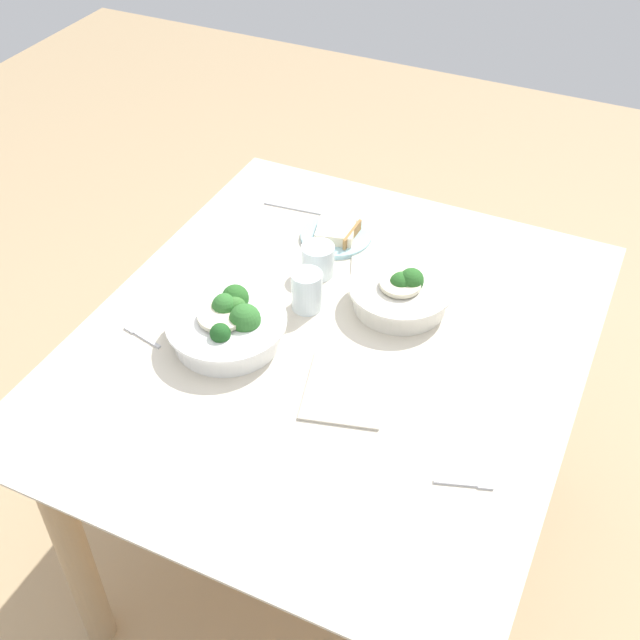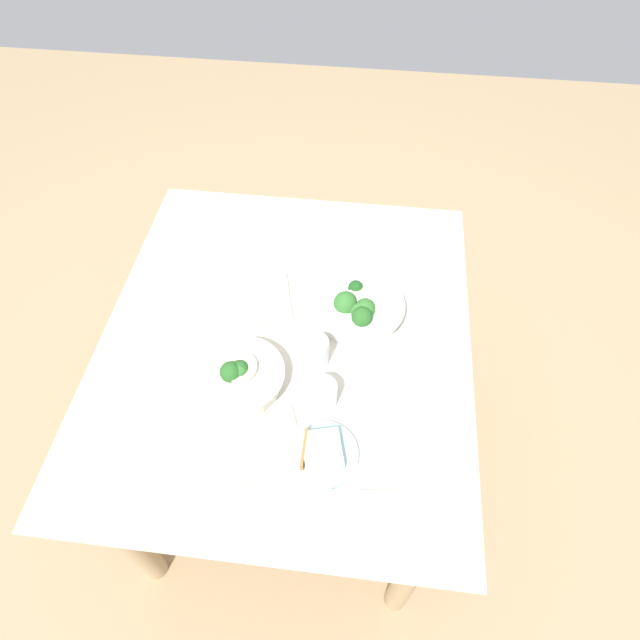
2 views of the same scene
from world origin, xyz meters
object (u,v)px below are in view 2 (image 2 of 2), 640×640
(broccoli_bowl_near, at_px, (240,377))
(broccoli_bowl_far, at_px, (359,309))
(water_glass_center, at_px, (316,352))
(fork_by_near_bowl, at_px, (180,262))
(bread_side_plate, at_px, (322,452))
(water_glass_side, at_px, (322,395))
(table_knife_left, at_px, (377,492))
(napkin_folded_upper, at_px, (264,444))
(napkin_folded_lower, at_px, (264,299))
(fork_by_far_bowl, at_px, (420,303))

(broccoli_bowl_near, bearing_deg, broccoli_bowl_far, 131.83)
(water_glass_center, xyz_separation_m, fork_by_near_bowl, (-0.32, -0.47, -0.04))
(bread_side_plate, bearing_deg, broccoli_bowl_far, 172.64)
(bread_side_plate, relative_size, water_glass_side, 2.26)
(water_glass_center, relative_size, table_knife_left, 0.46)
(water_glass_side, distance_m, napkin_folded_upper, 0.19)
(napkin_folded_lower, bearing_deg, table_knife_left, 33.97)
(water_glass_center, xyz_separation_m, water_glass_side, (0.12, 0.03, -0.01))
(fork_by_far_bowl, bearing_deg, broccoli_bowl_near, -131.25)
(broccoli_bowl_far, height_order, bread_side_plate, broccoli_bowl_far)
(broccoli_bowl_near, relative_size, fork_by_far_bowl, 2.20)
(napkin_folded_lower, bearing_deg, bread_side_plate, 26.16)
(napkin_folded_upper, bearing_deg, fork_by_far_bowl, 142.69)
(fork_by_near_bowl, bearing_deg, water_glass_center, 127.40)
(water_glass_center, bearing_deg, broccoli_bowl_near, -63.46)
(fork_by_far_bowl, relative_size, napkin_folded_upper, 0.60)
(broccoli_bowl_near, distance_m, fork_by_near_bowl, 0.50)
(fork_by_near_bowl, xyz_separation_m, table_knife_left, (0.66, 0.65, -0.00))
(broccoli_bowl_far, height_order, fork_by_near_bowl, broccoli_bowl_far)
(fork_by_near_bowl, bearing_deg, table_knife_left, 116.27)
(fork_by_far_bowl, bearing_deg, broccoli_bowl_far, -143.95)
(broccoli_bowl_near, height_order, fork_by_far_bowl, broccoli_bowl_near)
(broccoli_bowl_far, xyz_separation_m, water_glass_side, (0.29, -0.07, -0.00))
(broccoli_bowl_near, distance_m, napkin_folded_lower, 0.29)
(bread_side_plate, bearing_deg, broccoli_bowl_near, -126.53)
(bread_side_plate, height_order, fork_by_near_bowl, bread_side_plate)
(water_glass_center, distance_m, fork_by_far_bowl, 0.37)
(fork_by_near_bowl, relative_size, napkin_folded_lower, 0.54)
(bread_side_plate, xyz_separation_m, napkin_folded_upper, (-0.01, -0.14, -0.01))
(water_glass_side, distance_m, napkin_folded_lower, 0.38)
(table_knife_left, bearing_deg, fork_by_near_bowl, 128.52)
(bread_side_plate, distance_m, water_glass_center, 0.27)
(broccoli_bowl_near, relative_size, table_knife_left, 1.14)
(napkin_folded_lower, bearing_deg, water_glass_side, 33.41)
(water_glass_side, bearing_deg, bread_side_plate, 6.60)
(water_glass_side, distance_m, fork_by_near_bowl, 0.67)
(broccoli_bowl_near, xyz_separation_m, fork_by_near_bowl, (-0.41, -0.28, -0.03))
(fork_by_near_bowl, distance_m, napkin_folded_upper, 0.68)
(water_glass_side, bearing_deg, broccoli_bowl_far, 165.89)
(broccoli_bowl_far, relative_size, water_glass_center, 2.73)
(water_glass_center, bearing_deg, table_knife_left, 28.20)
(fork_by_far_bowl, height_order, table_knife_left, same)
(broccoli_bowl_far, height_order, napkin_folded_lower, broccoli_bowl_far)
(water_glass_side, height_order, napkin_folded_upper, water_glass_side)
(fork_by_far_bowl, bearing_deg, napkin_folded_upper, -114.14)
(water_glass_side, height_order, fork_by_far_bowl, water_glass_side)
(water_glass_side, bearing_deg, broccoli_bowl_near, -97.69)
(water_glass_side, relative_size, napkin_folded_lower, 0.41)
(broccoli_bowl_near, bearing_deg, bread_side_plate, 53.47)
(table_knife_left, height_order, napkin_folded_upper, napkin_folded_upper)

